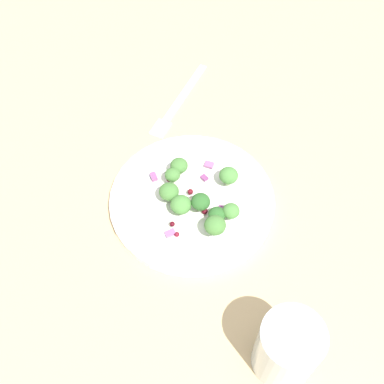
{
  "coord_description": "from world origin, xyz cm",
  "views": [
    {
      "loc": [
        -29.07,
        -26.57,
        58.72
      ],
      "look_at": [
        0.92,
        -2.28,
        2.7
      ],
      "focal_mm": 44.98,
      "sensor_mm": 36.0,
      "label": 1
    }
  ],
  "objects": [
    {
      "name": "cranberry_2",
      "position": [
        -5.24,
        -4.59,
        1.57
      ],
      "size": [
        0.72,
        0.72,
        0.72
      ],
      "primitive_type": "sphere",
      "color": "maroon",
      "rests_on": "plate"
    },
    {
      "name": "onion_bit_0",
      "position": [
        1.83,
        -7.1,
        1.49
      ],
      "size": [
        1.8,
        1.79,
        0.41
      ],
      "primitive_type": "cube",
      "rotation": [
        0.0,
        0.0,
        0.4
      ],
      "color": "#843D75",
      "rests_on": "plate"
    },
    {
      "name": "broccoli_floret_5",
      "position": [
        1.17,
        1.53,
        3.26
      ],
      "size": [
        2.23,
        2.23,
        2.25
      ],
      "color": "#9EC684",
      "rests_on": "plate"
    },
    {
      "name": "onion_bit_4",
      "position": [
        4.57,
        -1.66,
        1.73
      ],
      "size": [
        1.0,
        1.19,
        0.33
      ],
      "primitive_type": "cube",
      "rotation": [
        0.0,
        0.0,
        1.37
      ],
      "color": "#843D75",
      "rests_on": "plate"
    },
    {
      "name": "fork",
      "position": [
        14.91,
        12.21,
        0.25
      ],
      "size": [
        18.5,
        6.12,
        0.5
      ],
      "color": "silver",
      "rests_on": "ground_plane"
    },
    {
      "name": "onion_bit_3",
      "position": [
        -5.66,
        -3.78,
        1.6
      ],
      "size": [
        1.61,
        1.36,
        0.5
      ],
      "primitive_type": "cube",
      "rotation": [
        0.0,
        0.0,
        2.69
      ],
      "color": "#A35B93",
      "rests_on": "plate"
    },
    {
      "name": "plate",
      "position": [
        0.92,
        -2.28,
        0.86
      ],
      "size": [
        23.85,
        23.85,
        1.7
      ],
      "color": "white",
      "rests_on": "ground_plane"
    },
    {
      "name": "onion_bit_2",
      "position": [
        6.94,
        -0.73,
        1.74
      ],
      "size": [
        1.45,
        1.62,
        0.35
      ],
      "primitive_type": "cube",
      "rotation": [
        0.0,
        0.0,
        0.32
      ],
      "color": "#A35B93",
      "rests_on": "plate"
    },
    {
      "name": "onion_bit_1",
      "position": [
        -0.01,
        4.23,
        1.8
      ],
      "size": [
        1.41,
        1.58,
        0.59
      ],
      "primitive_type": "cube",
      "rotation": [
        0.0,
        0.0,
        1.04
      ],
      "color": "#934C84",
      "rests_on": "plate"
    },
    {
      "name": "broccoli_floret_0",
      "position": [
        -0.14,
        -7.4,
        2.9
      ],
      "size": [
        2.38,
        2.38,
        2.41
      ],
      "color": "#9EC684",
      "rests_on": "plate"
    },
    {
      "name": "broccoli_floret_3",
      "position": [
        6.18,
        -4.8,
        3.19
      ],
      "size": [
        2.78,
        2.78,
        2.81
      ],
      "color": "#ADD18E",
      "rests_on": "plate"
    },
    {
      "name": "broccoli_floret_4",
      "position": [
        3.01,
        1.84,
        3.3
      ],
      "size": [
        2.58,
        2.58,
        2.61
      ],
      "color": "#ADD18E",
      "rests_on": "plate"
    },
    {
      "name": "cranberry_0",
      "position": [
        1.15,
        -1.77,
        2.03
      ],
      "size": [
        0.83,
        0.83,
        0.83
      ],
      "primitive_type": "sphere",
      "color": "maroon",
      "rests_on": "plate"
    },
    {
      "name": "cranberry_4",
      "position": [
        0.9,
        2.02,
        2.05
      ],
      "size": [
        0.76,
        0.76,
        0.76
      ],
      "primitive_type": "sphere",
      "color": "#4C0A14",
      "rests_on": "plate"
    },
    {
      "name": "cranberry_1",
      "position": [
        0.04,
        -5.31,
        1.75
      ],
      "size": [
        0.86,
        0.86,
        0.86
      ],
      "primitive_type": "sphere",
      "color": "#4C0A14",
      "rests_on": "plate"
    },
    {
      "name": "dressing_pool",
      "position": [
        0.92,
        -2.28,
        1.3
      ],
      "size": [
        13.83,
        13.83,
        0.2
      ],
      "primitive_type": "cylinder",
      "color": "white",
      "rests_on": "plate"
    },
    {
      "name": "cranberry_3",
      "position": [
        0.59,
        -4.38,
        1.84
      ],
      "size": [
        0.95,
        0.95,
        0.95
      ],
      "primitive_type": "sphere",
      "color": "maroon",
      "rests_on": "plate"
    },
    {
      "name": "ground_plane",
      "position": [
        0.0,
        0.0,
        -1.0
      ],
      "size": [
        180.0,
        180.0,
        2.0
      ],
      "primitive_type": "cube",
      "color": "tan"
    },
    {
      "name": "broccoli_floret_6",
      "position": [
        -1.4,
        -0.33,
        3.27
      ],
      "size": [
        2.82,
        2.82,
        2.86
      ],
      "color": "#8EB77A",
      "rests_on": "plate"
    },
    {
      "name": "cranberry_5",
      "position": [
        -4.57,
        -3.24,
        2.02
      ],
      "size": [
        0.73,
        0.73,
        0.73
      ],
      "primitive_type": "sphere",
      "color": "#4C0A14",
      "rests_on": "plate"
    },
    {
      "name": "broccoli_floret_8",
      "position": [
        1.52,
        -8.66,
        3.23
      ],
      "size": [
        2.37,
        2.37,
        2.4
      ],
      "color": "#8EB77A",
      "rests_on": "plate"
    },
    {
      "name": "broccoli_floret_1",
      "position": [
        -1.91,
        -8.5,
        3.72
      ],
      "size": [
        2.93,
        2.93,
        2.97
      ],
      "color": "#ADD18E",
      "rests_on": "plate"
    },
    {
      "name": "water_glass",
      "position": [
        -9.98,
        -24.77,
        4.72
      ],
      "size": [
        7.13,
        7.13,
        9.44
      ],
      "primitive_type": "cylinder",
      "color": "silver",
      "rests_on": "ground_plane"
    },
    {
      "name": "broccoli_floret_2",
      "position": [
        -1.95,
        -2.62,
        3.09
      ],
      "size": [
        2.95,
        2.95,
        2.99
      ],
      "color": "#8EB77A",
      "rests_on": "plate"
    },
    {
      "name": "broccoli_floret_7",
      "position": [
        0.17,
        -4.56,
        3.39
      ],
      "size": [
        2.68,
        2.68,
        2.71
      ],
      "color": "#ADD18E",
      "rests_on": "plate"
    }
  ]
}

